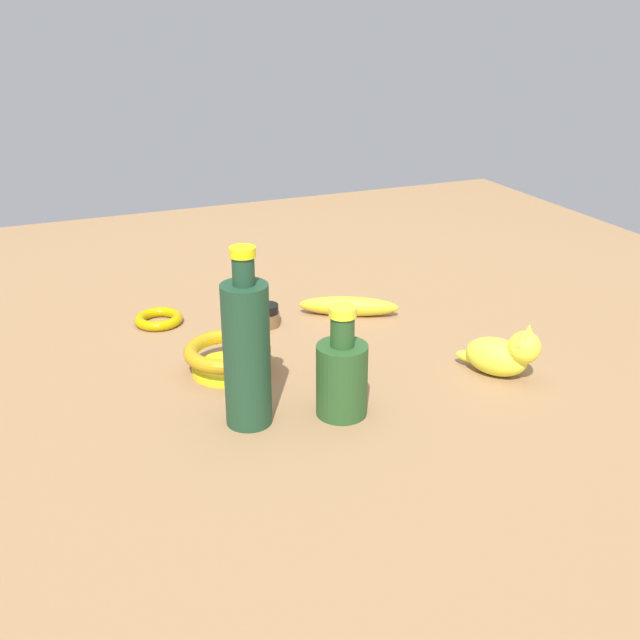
{
  "coord_description": "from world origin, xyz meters",
  "views": [
    {
      "loc": [
        0.45,
        1.08,
        0.55
      ],
      "look_at": [
        0.0,
        0.0,
        0.05
      ],
      "focal_mm": 43.03,
      "sensor_mm": 36.0,
      "label": 1
    }
  ],
  "objects_px": {
    "bowl": "(228,355)",
    "nail_polish_jar": "(267,315)",
    "banana": "(349,306)",
    "bottle_tall": "(247,351)",
    "cat_figurine": "(504,353)",
    "bangle": "(159,319)",
    "bottle_short": "(342,374)"
  },
  "relations": [
    {
      "from": "nail_polish_jar",
      "to": "bowl",
      "type": "bearing_deg",
      "value": 52.31
    },
    {
      "from": "bottle_tall",
      "to": "nail_polish_jar",
      "type": "relative_size",
      "value": 5.4
    },
    {
      "from": "bowl",
      "to": "bottle_tall",
      "type": "distance_m",
      "value": 0.18
    },
    {
      "from": "nail_polish_jar",
      "to": "bangle",
      "type": "bearing_deg",
      "value": -25.23
    },
    {
      "from": "bowl",
      "to": "nail_polish_jar",
      "type": "distance_m",
      "value": 0.19
    },
    {
      "from": "bottle_short",
      "to": "nail_polish_jar",
      "type": "relative_size",
      "value": 3.46
    },
    {
      "from": "bottle_short",
      "to": "banana",
      "type": "bearing_deg",
      "value": -116.37
    },
    {
      "from": "banana",
      "to": "cat_figurine",
      "type": "bearing_deg",
      "value": -41.38
    },
    {
      "from": "bottle_tall",
      "to": "bowl",
      "type": "bearing_deg",
      "value": -96.1
    },
    {
      "from": "banana",
      "to": "cat_figurine",
      "type": "height_order",
      "value": "cat_figurine"
    },
    {
      "from": "cat_figurine",
      "to": "bottle_tall",
      "type": "distance_m",
      "value": 0.42
    },
    {
      "from": "bangle",
      "to": "nail_polish_jar",
      "type": "distance_m",
      "value": 0.2
    },
    {
      "from": "bottle_tall",
      "to": "nail_polish_jar",
      "type": "xyz_separation_m",
      "value": [
        -0.13,
        -0.31,
        -0.09
      ]
    },
    {
      "from": "banana",
      "to": "bowl",
      "type": "xyz_separation_m",
      "value": [
        0.27,
        0.14,
        0.01
      ]
    },
    {
      "from": "banana",
      "to": "bottle_short",
      "type": "distance_m",
      "value": 0.37
    },
    {
      "from": "cat_figurine",
      "to": "bottle_short",
      "type": "bearing_deg",
      "value": 1.98
    },
    {
      "from": "bowl",
      "to": "bottle_short",
      "type": "xyz_separation_m",
      "value": [
        -0.11,
        0.19,
        0.03
      ]
    },
    {
      "from": "bowl",
      "to": "bottle_tall",
      "type": "xyz_separation_m",
      "value": [
        0.02,
        0.16,
        0.08
      ]
    },
    {
      "from": "cat_figurine",
      "to": "bottle_short",
      "type": "height_order",
      "value": "bottle_short"
    },
    {
      "from": "banana",
      "to": "bottle_tall",
      "type": "bearing_deg",
      "value": -106.16
    },
    {
      "from": "bangle",
      "to": "nail_polish_jar",
      "type": "bearing_deg",
      "value": 154.77
    },
    {
      "from": "cat_figurine",
      "to": "bottle_tall",
      "type": "height_order",
      "value": "bottle_tall"
    },
    {
      "from": "bowl",
      "to": "bottle_tall",
      "type": "relative_size",
      "value": 0.54
    },
    {
      "from": "cat_figurine",
      "to": "bangle",
      "type": "height_order",
      "value": "cat_figurine"
    },
    {
      "from": "banana",
      "to": "bangle",
      "type": "relative_size",
      "value": 2.13
    },
    {
      "from": "bangle",
      "to": "bottle_short",
      "type": "bearing_deg",
      "value": 112.14
    },
    {
      "from": "bottle_short",
      "to": "nail_polish_jar",
      "type": "distance_m",
      "value": 0.34
    },
    {
      "from": "bowl",
      "to": "nail_polish_jar",
      "type": "bearing_deg",
      "value": -127.69
    },
    {
      "from": "banana",
      "to": "cat_figurine",
      "type": "xyz_separation_m",
      "value": [
        -0.12,
        0.32,
        0.02
      ]
    },
    {
      "from": "bottle_short",
      "to": "nail_polish_jar",
      "type": "bearing_deg",
      "value": -90.93
    },
    {
      "from": "bangle",
      "to": "bottle_tall",
      "type": "bearing_deg",
      "value": 96.36
    },
    {
      "from": "banana",
      "to": "bottle_tall",
      "type": "height_order",
      "value": "bottle_tall"
    }
  ]
}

